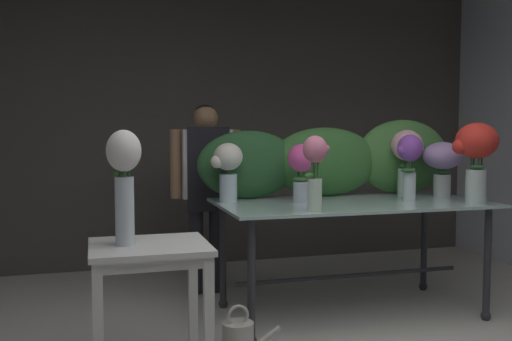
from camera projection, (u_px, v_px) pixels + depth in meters
ground_plane at (280, 312)px, 4.16m from camera, size 7.64×7.64×0.00m
wall_back at (226, 117)px, 5.71m from camera, size 5.48×0.12×2.93m
display_table_glass at (351, 218)px, 4.08m from camera, size 1.91×0.99×0.83m
side_table_white at (150, 265)px, 2.98m from camera, size 0.61×0.55×0.74m
florist at (206, 178)px, 4.61m from camera, size 0.58×0.24×1.54m
foliage_backdrop at (336, 161)px, 4.42m from camera, size 2.08×0.29×0.59m
vase_violet_stock at (409, 159)px, 4.08m from camera, size 0.20×0.18×0.48m
vase_fuchsia_freesia at (302, 167)px, 4.02m from camera, size 0.21×0.20×0.41m
vase_blush_lilies at (407, 156)px, 4.37m from camera, size 0.27×0.24×0.51m
vase_rosy_tulips at (315, 167)px, 3.54m from camera, size 0.17×0.15×0.48m
vase_scarlet_anemones at (476, 152)px, 3.93m from camera, size 0.32×0.29×0.56m
vase_ivory_roses at (228, 168)px, 4.01m from camera, size 0.24×0.21×0.42m
vase_lilac_snapdragons at (443, 161)px, 4.36m from camera, size 0.30×0.30×0.42m
vase_white_roses_tall at (124, 178)px, 2.91m from camera, size 0.18×0.18×0.60m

